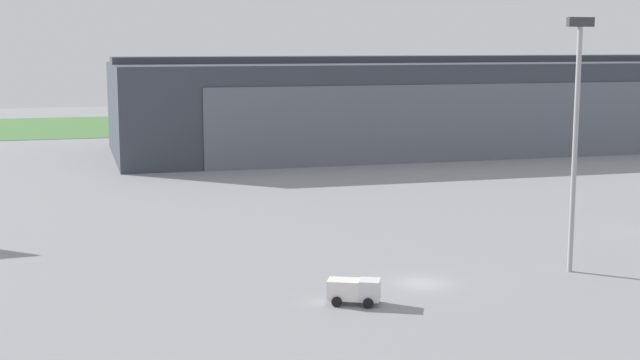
# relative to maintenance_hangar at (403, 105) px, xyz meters

# --- Properties ---
(ground_plane) EXTENTS (440.00, 440.00, 0.00)m
(ground_plane) POSITION_rel_maintenance_hangar_xyz_m (-32.53, -89.12, -8.28)
(ground_plane) COLOR gray
(grass_field_strip) EXTENTS (440.00, 56.00, 0.08)m
(grass_field_strip) POSITION_rel_maintenance_hangar_xyz_m (-32.53, 62.76, -8.24)
(grass_field_strip) COLOR #48773E
(grass_field_strip) RESTS_ON ground_plane
(maintenance_hangar) EXTENTS (106.61, 39.04, 17.48)m
(maintenance_hangar) POSITION_rel_maintenance_hangar_xyz_m (0.00, 0.00, 0.00)
(maintenance_hangar) COLOR #383D47
(maintenance_hangar) RESTS_ON ground_plane
(ops_van) EXTENTS (4.35, 3.28, 1.97)m
(ops_van) POSITION_rel_maintenance_hangar_xyz_m (-39.83, -93.24, -7.17)
(ops_van) COLOR silver
(ops_van) RESTS_ON ground_plane
(apron_light_mast) EXTENTS (2.40, 0.50, 22.00)m
(apron_light_mast) POSITION_rel_maintenance_hangar_xyz_m (-18.59, -89.07, 4.41)
(apron_light_mast) COLOR #99999E
(apron_light_mast) RESTS_ON ground_plane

